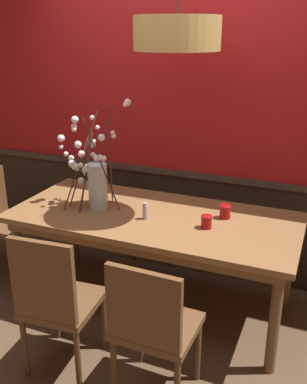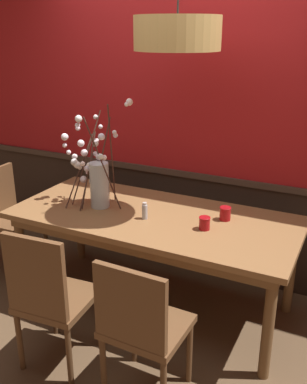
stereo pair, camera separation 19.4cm
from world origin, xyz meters
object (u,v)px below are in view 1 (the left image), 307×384
object	(u,v)px
chair_far_side_right	(227,210)
pendant_lamp	(177,33)
chair_near_side_right	(152,325)
condiment_bottle	(145,211)
chair_far_side_left	(162,201)
candle_holder_nearer_edge	(206,222)
dining_table	(153,225)
chair_near_side_left	(56,299)
vase_with_blossoms	(95,179)
chair_head_west_end	(0,216)
candle_holder_nearer_center	(225,212)

from	to	relation	value
chair_far_side_right	pendant_lamp	distance (m)	1.70
chair_near_side_right	condiment_bottle	bearing A→B (deg)	115.90
chair_far_side_left	candle_holder_nearer_edge	world-z (taller)	chair_far_side_left
chair_far_side_right	pendant_lamp	xyz separation A→B (m)	(-0.22, -0.80, 1.49)
chair_far_side_left	candle_holder_nearer_edge	xyz separation A→B (m)	(0.68, -0.92, 0.29)
dining_table	chair_near_side_left	size ratio (longest dim) A/B	2.17
candle_holder_nearer_edge	condiment_bottle	bearing A→B (deg)	-177.23
chair_near_side_right	vase_with_blossoms	world-z (taller)	vase_with_blossoms
chair_far_side_right	vase_with_blossoms	distance (m)	1.30
dining_table	chair_head_west_end	xyz separation A→B (m)	(-1.43, -0.01, -0.16)
chair_head_west_end	chair_near_side_right	xyz separation A→B (m)	(1.78, -0.85, -0.01)
candle_holder_nearer_center	condiment_bottle	xyz separation A→B (m)	(-0.52, -0.23, 0.01)
chair_near_side_right	candle_holder_nearer_edge	distance (m)	0.85
chair_near_side_right	pendant_lamp	distance (m)	1.78
dining_table	candle_holder_nearer_center	bearing A→B (deg)	16.15
chair_near_side_left	condiment_bottle	world-z (taller)	chair_near_side_left
condiment_bottle	candle_holder_nearer_center	bearing A→B (deg)	24.27
chair_far_side_left	candle_holder_nearer_center	distance (m)	1.08
chair_far_side_left	candle_holder_nearer_edge	bearing A→B (deg)	-53.51
chair_head_west_end	vase_with_blossoms	xyz separation A→B (m)	(0.97, -0.02, 0.47)
chair_near_side_right	pendant_lamp	xyz separation A→B (m)	(-0.22, 0.94, 1.49)
chair_far_side_right	candle_holder_nearer_edge	distance (m)	0.99
pendant_lamp	chair_near_side_right	bearing A→B (deg)	-76.74
chair_head_west_end	condiment_bottle	size ratio (longest dim) A/B	7.30
dining_table	condiment_bottle	xyz separation A→B (m)	(-0.02, -0.09, 0.14)
chair_near_side_left	candle_holder_nearer_edge	bearing A→B (deg)	49.49
chair_head_west_end	chair_near_side_left	size ratio (longest dim) A/B	0.94
chair_near_side_right	candle_holder_nearer_edge	bearing A→B (deg)	85.32
vase_with_blossoms	chair_near_side_left	bearing A→B (deg)	-77.18
chair_far_side_right	dining_table	bearing A→B (deg)	-111.65
chair_near_side_left	candle_holder_nearer_edge	size ratio (longest dim) A/B	10.69
chair_near_side_right	candle_holder_nearer_edge	world-z (taller)	chair_near_side_right
chair_head_west_end	candle_holder_nearer_center	size ratio (longest dim) A/B	9.28
chair_head_west_end	chair_near_side_left	xyz separation A→B (m)	(1.16, -0.86, 0.00)
chair_near_side_right	chair_near_side_left	distance (m)	0.62
vase_with_blossoms	candle_holder_nearer_center	distance (m)	0.98
dining_table	chair_far_side_left	distance (m)	0.91
candle_holder_nearer_edge	condiment_bottle	xyz separation A→B (m)	(-0.44, -0.02, 0.01)
vase_with_blossoms	dining_table	bearing A→B (deg)	3.77
dining_table	pendant_lamp	world-z (taller)	pendant_lamp
chair_far_side_right	candle_holder_nearer_center	xyz separation A→B (m)	(0.14, -0.73, 0.30)
chair_far_side_left	chair_head_west_end	distance (m)	1.45
candle_holder_nearer_center	candle_holder_nearer_edge	xyz separation A→B (m)	(-0.08, -0.21, -0.00)
chair_far_side_left	candle_holder_nearer_center	bearing A→B (deg)	-43.14
chair_head_west_end	pendant_lamp	size ratio (longest dim) A/B	1.16
chair_head_west_end	condiment_bottle	distance (m)	1.44
chair_far_side_right	chair_near_side_left	bearing A→B (deg)	-109.44
chair_near_side_right	chair_near_side_left	size ratio (longest dim) A/B	0.95
vase_with_blossoms	candle_holder_nearer_center	bearing A→B (deg)	10.29
chair_head_west_end	candle_holder_nearer_center	world-z (taller)	chair_head_west_end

